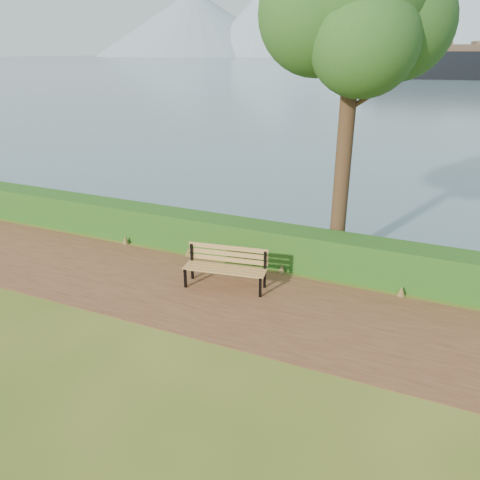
% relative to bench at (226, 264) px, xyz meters
% --- Properties ---
extents(ground, '(140.00, 140.00, 0.00)m').
position_rel_bench_xyz_m(ground, '(-0.60, -0.88, -0.56)').
color(ground, '#425317').
rests_on(ground, ground).
extents(path, '(40.00, 3.40, 0.01)m').
position_rel_bench_xyz_m(path, '(-0.60, -0.58, -0.56)').
color(path, '#59311E').
rests_on(path, ground).
extents(hedge, '(32.00, 0.85, 1.00)m').
position_rel_bench_xyz_m(hedge, '(-0.60, 1.72, -0.06)').
color(hedge, '#194213').
rests_on(hedge, ground).
extents(water, '(700.00, 510.00, 0.00)m').
position_rel_bench_xyz_m(water, '(-0.60, 259.12, -0.56)').
color(water, '#496075').
rests_on(water, ground).
extents(mountains, '(585.00, 190.00, 70.00)m').
position_rel_bench_xyz_m(mountains, '(-9.77, 405.17, 27.13)').
color(mountains, '#778D9F').
rests_on(mountains, ground).
extents(bench, '(2.01, 0.87, 0.98)m').
position_rel_bench_xyz_m(bench, '(0.00, 0.00, 0.00)').
color(bench, black).
rests_on(bench, ground).
extents(tree, '(4.20, 3.45, 8.32)m').
position_rel_bench_xyz_m(tree, '(2.07, 2.35, 5.62)').
color(tree, '#342115').
rests_on(tree, ground).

